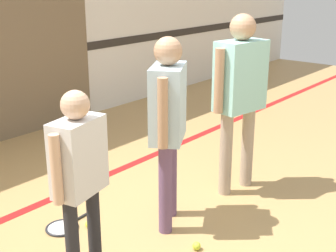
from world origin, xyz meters
The scene contains 8 objects.
ground_plane centered at (0.00, 0.00, 0.00)m, with size 16.00×16.00×0.00m, color tan.
floor_stripe centered at (0.00, 1.16, 0.00)m, with size 14.40×0.10×0.01m.
person_instructor centered at (0.02, 0.03, 0.98)m, with size 0.53×0.44×1.59m.
person_student_left centered at (-0.92, 0.01, 0.84)m, with size 0.50×0.29×1.35m.
person_student_right centered at (0.96, -0.06, 1.06)m, with size 0.64×0.34×1.71m.
racket_spare_on_floor centered at (-0.61, 0.65, 0.01)m, with size 0.52×0.30×0.03m.
tennis_ball_near_instructor centered at (-0.16, -0.41, 0.03)m, with size 0.07×0.07×0.07m, color #CCE038.
tennis_ball_by_spare_racket centered at (-0.48, 0.48, 0.03)m, with size 0.07×0.07×0.07m, color #CCE038.
Camera 1 is at (-2.73, -2.26, 2.05)m, focal length 50.00 mm.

